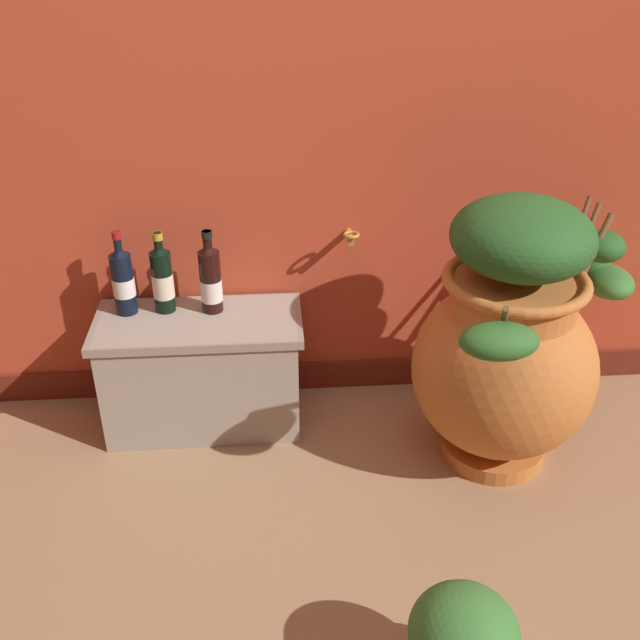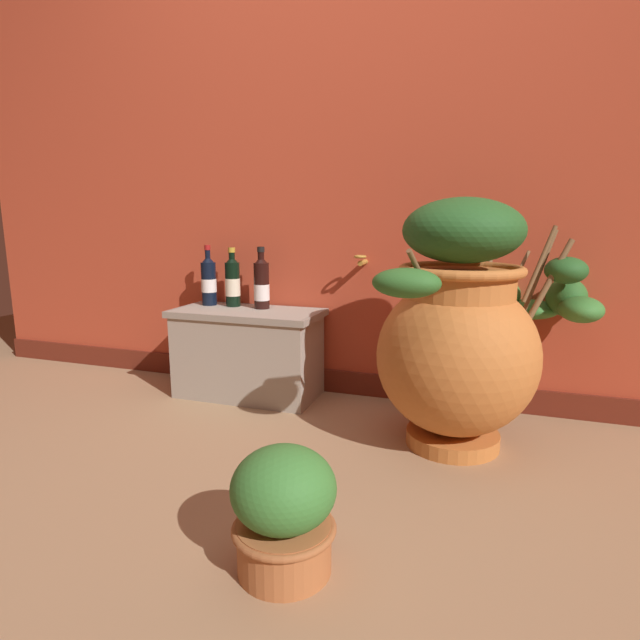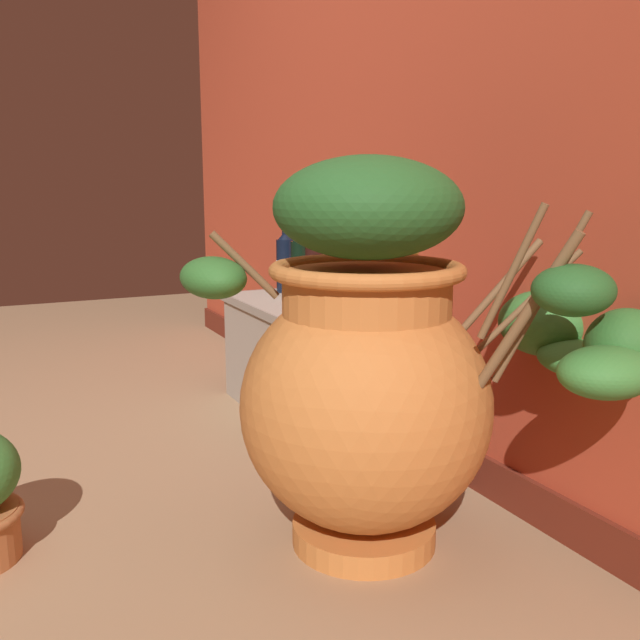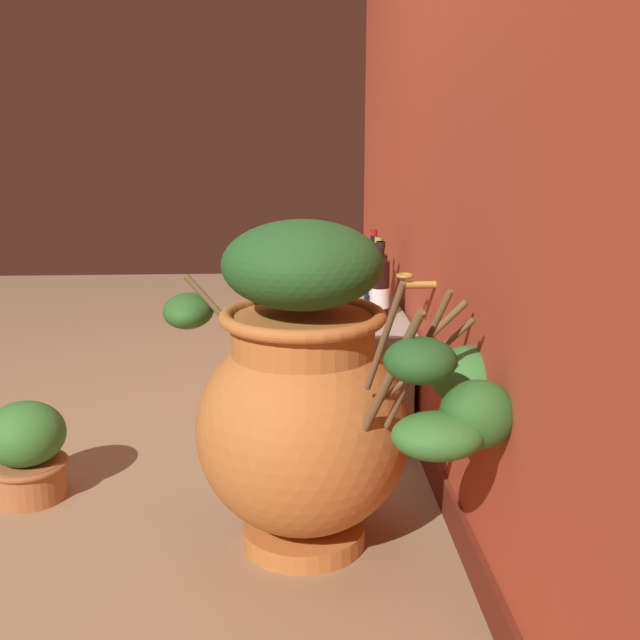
{
  "view_description": "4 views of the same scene",
  "coord_description": "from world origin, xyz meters",
  "views": [
    {
      "loc": [
        -0.25,
        -1.26,
        1.65
      ],
      "look_at": [
        -0.11,
        0.71,
        0.52
      ],
      "focal_mm": 41.43,
      "sensor_mm": 36.0,
      "label": 1
    },
    {
      "loc": [
        0.59,
        -1.22,
        0.84
      ],
      "look_at": [
        -0.12,
        0.87,
        0.4
      ],
      "focal_mm": 28.78,
      "sensor_mm": 36.0,
      "label": 2
    },
    {
      "loc": [
        1.83,
        -0.12,
        0.85
      ],
      "look_at": [
        -0.1,
        0.82,
        0.43
      ],
      "focal_mm": 39.35,
      "sensor_mm": 36.0,
      "label": 3
    },
    {
      "loc": [
        2.54,
        0.6,
        1.18
      ],
      "look_at": [
        -0.12,
        0.74,
        0.5
      ],
      "focal_mm": 45.43,
      "sensor_mm": 36.0,
      "label": 4
    }
  ],
  "objects": [
    {
      "name": "stone_ledge",
      "position": [
        -0.5,
        0.92,
        0.22
      ],
      "size": [
        0.7,
        0.34,
        0.42
      ],
      "color": "#9E9384",
      "rests_on": "ground_plane"
    },
    {
      "name": "wine_bottle_middle",
      "position": [
        -0.62,
        0.99,
        0.54
      ],
      "size": [
        0.07,
        0.07,
        0.29
      ],
      "color": "black",
      "rests_on": "stone_ledge"
    },
    {
      "name": "wine_bottle_left",
      "position": [
        -0.75,
        0.99,
        0.54
      ],
      "size": [
        0.07,
        0.07,
        0.3
      ],
      "color": "black",
      "rests_on": "stone_ledge"
    },
    {
      "name": "ground_plane",
      "position": [
        0.0,
        0.0,
        0.0
      ],
      "size": [
        7.0,
        7.0,
        0.0
      ],
      "primitive_type": "plane",
      "color": "#9E7A56"
    },
    {
      "name": "wine_bottle_right",
      "position": [
        -0.46,
        0.98,
        0.54
      ],
      "size": [
        0.07,
        0.07,
        0.29
      ],
      "color": "black",
      "rests_on": "stone_ledge"
    },
    {
      "name": "terracotta_urn",
      "position": [
        0.5,
        0.68,
        0.44
      ],
      "size": [
        0.81,
        0.91,
        0.91
      ],
      "color": "#C17033",
      "rests_on": "ground_plane"
    },
    {
      "name": "back_wall",
      "position": [
        0.0,
        1.2,
        1.29
      ],
      "size": [
        4.4,
        0.33,
        2.6
      ],
      "color": "#B74228",
      "rests_on": "ground_plane"
    }
  ]
}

